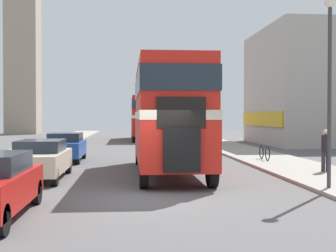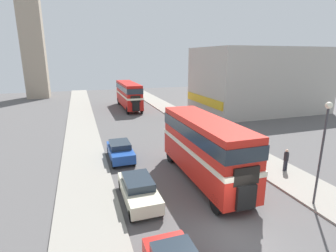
% 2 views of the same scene
% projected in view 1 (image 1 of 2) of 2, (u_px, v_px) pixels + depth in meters
% --- Properties ---
extents(ground_plane, '(120.00, 120.00, 0.00)m').
position_uv_depth(ground_plane, '(151.00, 200.00, 12.93)').
color(ground_plane, '#565454').
extents(double_decker_bus, '(2.51, 9.74, 4.32)m').
position_uv_depth(double_decker_bus, '(168.00, 110.00, 18.80)').
color(double_decker_bus, red).
rests_on(double_decker_bus, ground_plane).
extents(bus_distant, '(2.38, 11.20, 4.18)m').
position_uv_depth(bus_distant, '(144.00, 115.00, 46.00)').
color(bus_distant, red).
rests_on(bus_distant, ground_plane).
extents(car_parked_mid, '(1.77, 4.43, 1.44)m').
position_uv_depth(car_parked_mid, '(41.00, 159.00, 17.13)').
color(car_parked_mid, beige).
rests_on(car_parked_mid, ground_plane).
extents(car_parked_far, '(1.79, 4.11, 1.46)m').
position_uv_depth(car_parked_far, '(65.00, 147.00, 23.99)').
color(car_parked_far, '#1E479E').
rests_on(car_parked_far, ground_plane).
extents(pedestrian_walking, '(0.34, 0.34, 1.67)m').
position_uv_depth(pedestrian_walking, '(326.00, 148.00, 18.56)').
color(pedestrian_walking, '#282833').
rests_on(pedestrian_walking, sidewalk_right).
extents(bicycle_on_pavement, '(0.05, 1.76, 0.78)m').
position_uv_depth(bicycle_on_pavement, '(264.00, 153.00, 23.58)').
color(bicycle_on_pavement, black).
rests_on(bicycle_on_pavement, sidewalk_right).
extents(street_lamp, '(0.36, 0.36, 5.86)m').
position_uv_depth(street_lamp, '(330.00, 62.00, 14.26)').
color(street_lamp, '#38383D').
rests_on(street_lamp, sidewalk_right).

